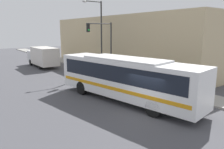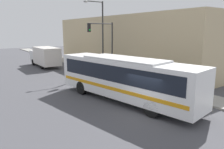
% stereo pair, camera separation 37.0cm
% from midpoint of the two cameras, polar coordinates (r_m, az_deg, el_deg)
% --- Properties ---
extents(ground_plane, '(120.00, 120.00, 0.00)m').
position_cam_midpoint_polar(ground_plane, '(14.22, 9.98, -10.23)').
color(ground_plane, '#47474C').
extents(sidewalk, '(2.50, 70.00, 0.14)m').
position_cam_midpoint_polar(sidewalk, '(33.37, -7.45, 2.54)').
color(sidewalk, gray).
rests_on(sidewalk, ground_plane).
extents(building_facade, '(6.00, 28.99, 7.05)m').
position_cam_midpoint_polar(building_facade, '(31.52, 3.20, 8.41)').
color(building_facade, tan).
rests_on(building_facade, ground_plane).
extents(city_bus, '(4.62, 12.18, 3.26)m').
position_cam_midpoint_polar(city_bus, '(16.08, 3.86, -0.44)').
color(city_bus, white).
rests_on(city_bus, ground_plane).
extents(delivery_truck, '(2.39, 7.29, 2.84)m').
position_cam_midpoint_polar(delivery_truck, '(32.99, -16.82, 4.65)').
color(delivery_truck, silver).
rests_on(delivery_truck, ground_plane).
extents(fire_hydrant, '(0.23, 0.31, 0.74)m').
position_cam_midpoint_polar(fire_hydrant, '(19.39, 15.19, -2.96)').
color(fire_hydrant, '#999999').
rests_on(fire_hydrant, sidewalk).
extents(traffic_light_pole, '(3.28, 0.35, 5.93)m').
position_cam_midpoint_polar(traffic_light_pole, '(24.76, -1.54, 9.07)').
color(traffic_light_pole, '#2D2D2D').
rests_on(traffic_light_pole, sidewalk).
extents(parking_meter, '(0.14, 0.14, 1.39)m').
position_cam_midpoint_polar(parking_meter, '(24.46, 2.08, 1.76)').
color(parking_meter, '#2D2D2D').
rests_on(parking_meter, sidewalk).
extents(street_lamp, '(2.64, 0.28, 8.45)m').
position_cam_midpoint_polar(street_lamp, '(27.00, -2.59, 11.19)').
color(street_lamp, '#2D2D2D').
rests_on(street_lamp, sidewalk).
extents(pedestrian_near_corner, '(0.34, 0.34, 1.67)m').
position_cam_midpoint_polar(pedestrian_near_corner, '(26.55, 1.74, 2.33)').
color(pedestrian_near_corner, slate).
rests_on(pedestrian_near_corner, sidewalk).
extents(pedestrian_mid_block, '(0.34, 0.34, 1.64)m').
position_cam_midpoint_polar(pedestrian_mid_block, '(28.70, -2.17, 2.99)').
color(pedestrian_mid_block, slate).
rests_on(pedestrian_mid_block, sidewalk).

